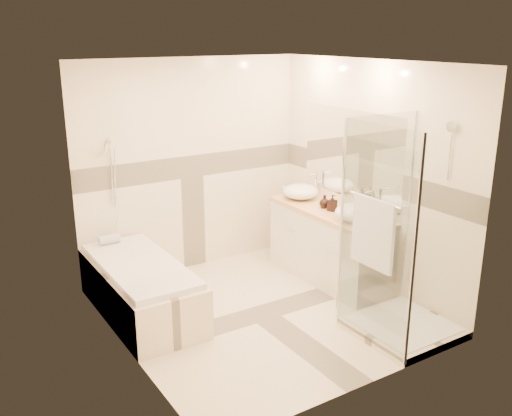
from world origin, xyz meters
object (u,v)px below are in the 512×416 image
vessel_sink_near (301,191)px  vessel_sink_far (356,212)px  bathtub (141,286)px  amenity_bottle_a (332,203)px  shower_enclosure (392,284)px  vanity (329,245)px  amenity_bottle_b (325,201)px

vessel_sink_near → vessel_sink_far: 0.98m
bathtub → amenity_bottle_a: 2.26m
shower_enclosure → bathtub: bearing=138.9°
vanity → vessel_sink_far: 0.67m
shower_enclosure → vessel_sink_far: shower_enclosure is taller
amenity_bottle_b → vanity: bearing=-76.8°
vanity → vessel_sink_far: vessel_sink_far is taller
shower_enclosure → amenity_bottle_b: bearing=78.6°
shower_enclosure → amenity_bottle_a: (0.27, 1.22, 0.44)m
vessel_sink_near → amenity_bottle_b: size_ratio=2.82×
bathtub → amenity_bottle_a: bearing=-10.7°
bathtub → shower_enclosure: shower_enclosure is taller
bathtub → vanity: size_ratio=1.05×
bathtub → vanity: bearing=-9.2°
bathtub → shower_enclosure: (1.86, -1.62, 0.20)m
vessel_sink_far → vessel_sink_near: bearing=90.0°
vessel_sink_far → amenity_bottle_a: (0.00, 0.39, 0.00)m
bathtub → amenity_bottle_b: 2.23m
vessel_sink_near → amenity_bottle_b: 0.45m
shower_enclosure → amenity_bottle_a: shower_enclosure is taller
bathtub → amenity_bottle_a: amenity_bottle_a is taller
amenity_bottle_a → vessel_sink_near: bearing=90.0°
vessel_sink_near → amenity_bottle_b: vessel_sink_near is taller
bathtub → amenity_bottle_b: (2.13, -0.27, 0.62)m
amenity_bottle_a → amenity_bottle_b: amenity_bottle_a is taller
vanity → bathtub: bearing=170.8°
bathtub → shower_enclosure: 2.47m
vanity → amenity_bottle_b: (-0.02, 0.08, 0.50)m
vessel_sink_far → vanity: bearing=87.4°
shower_enclosure → amenity_bottle_a: bearing=77.4°
shower_enclosure → vessel_sink_near: 1.88m
shower_enclosure → vessel_sink_near: size_ratio=4.75×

